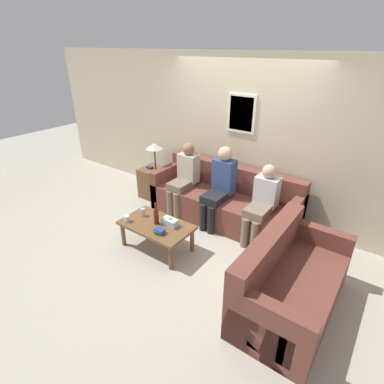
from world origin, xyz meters
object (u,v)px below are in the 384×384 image
(couch_side, at_px, (289,284))
(couch_main, at_px, (224,202))
(person_middle, at_px, (220,184))
(drinking_glass, at_px, (127,219))
(person_right, at_px, (262,201))
(wine_bottle, at_px, (156,216))
(teddy_bear, at_px, (239,273))
(person_left, at_px, (184,175))
(coffee_table, at_px, (157,227))

(couch_side, bearing_deg, couch_main, 51.77)
(couch_main, xyz_separation_m, person_middle, (-0.00, -0.15, 0.39))
(drinking_glass, xyz_separation_m, person_right, (1.46, 1.31, 0.18))
(couch_side, distance_m, wine_bottle, 1.92)
(person_middle, bearing_deg, drinking_glass, -118.77)
(wine_bottle, bearing_deg, couch_main, 74.55)
(person_middle, bearing_deg, teddy_bear, -48.40)
(couch_main, relative_size, person_left, 2.05)
(couch_side, distance_m, person_middle, 1.93)
(coffee_table, xyz_separation_m, person_right, (1.07, 1.11, 0.28))
(teddy_bear, bearing_deg, wine_bottle, -177.78)
(wine_bottle, height_order, person_right, person_right)
(couch_side, height_order, person_right, person_right)
(person_left, height_order, person_middle, person_middle)
(coffee_table, distance_m, wine_bottle, 0.18)
(couch_side, bearing_deg, coffee_table, 91.63)
(couch_side, relative_size, teddy_bear, 4.84)
(person_middle, bearing_deg, couch_side, -34.58)
(wine_bottle, xyz_separation_m, drinking_glass, (-0.38, -0.21, -0.08))
(wine_bottle, height_order, teddy_bear, wine_bottle)
(person_left, bearing_deg, teddy_bear, -33.01)
(couch_main, xyz_separation_m, drinking_glass, (-0.73, -1.47, 0.14))
(couch_side, bearing_deg, wine_bottle, 91.25)
(person_middle, height_order, person_right, person_middle)
(person_middle, xyz_separation_m, person_right, (0.73, -0.02, -0.07))
(couch_side, bearing_deg, person_right, 38.04)
(couch_side, bearing_deg, teddy_bear, 89.20)
(drinking_glass, bearing_deg, couch_side, 6.17)
(coffee_table, distance_m, drinking_glass, 0.44)
(coffee_table, height_order, person_right, person_right)
(person_middle, relative_size, teddy_bear, 3.84)
(coffee_table, bearing_deg, person_right, 46.02)
(person_middle, distance_m, person_right, 0.74)
(couch_main, relative_size, wine_bottle, 7.50)
(person_right, distance_m, teddy_bear, 1.18)
(drinking_glass, xyz_separation_m, person_left, (0.01, 1.33, 0.21))
(couch_side, bearing_deg, person_left, 64.44)
(drinking_glass, relative_size, teddy_bear, 0.28)
(couch_main, relative_size, drinking_glass, 26.43)
(wine_bottle, relative_size, person_left, 0.27)
(drinking_glass, bearing_deg, coffee_table, 26.70)
(couch_main, height_order, drinking_glass, couch_main)
(couch_side, height_order, teddy_bear, couch_side)
(teddy_bear, bearing_deg, person_middle, 131.60)
(coffee_table, xyz_separation_m, drinking_glass, (-0.38, -0.19, 0.10))
(person_left, distance_m, teddy_bear, 2.05)
(person_middle, relative_size, person_right, 1.11)
(couch_main, height_order, wine_bottle, couch_main)
(person_right, bearing_deg, wine_bottle, -134.43)
(couch_side, distance_m, drinking_glass, 2.30)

